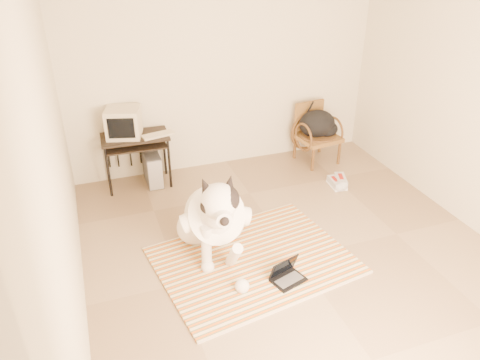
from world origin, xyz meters
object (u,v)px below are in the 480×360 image
laptop (286,274)px  backpack (319,125)px  dog (214,217)px  rattan_chair (316,133)px  crt_monitor (123,122)px  pc_tower (152,168)px  computer_desk (136,143)px

laptop → backpack: backpack is taller
dog → rattan_chair: size_ratio=1.85×
crt_monitor → pc_tower: bearing=-9.7°
crt_monitor → rattan_chair: size_ratio=0.59×
dog → backpack: (1.92, 1.51, 0.12)m
laptop → backpack: 2.62m
dog → computer_desk: bearing=106.6°
laptop → dog: bearing=128.1°
pc_tower → backpack: backpack is taller
computer_desk → rattan_chair: size_ratio=1.03×
crt_monitor → dog: bearing=-70.6°
laptop → crt_monitor: crt_monitor is taller
rattan_chair → backpack: bearing=-64.3°
computer_desk → pc_tower: size_ratio=1.87×
laptop → backpack: bearing=56.4°
laptop → rattan_chair: bearing=57.0°
rattan_chair → laptop: bearing=-123.0°
crt_monitor → laptop: bearing=-64.8°
crt_monitor → backpack: (2.51, -0.17, -0.30)m
rattan_chair → backpack: rattan_chair is taller
laptop → backpack: (1.43, 2.14, 0.46)m
dog → crt_monitor: bearing=109.4°
dog → computer_desk: 1.71m
dog → rattan_chair: bearing=39.0°
laptop → backpack: size_ratio=0.67×
backpack → pc_tower: bearing=176.9°
computer_desk → crt_monitor: size_ratio=1.73×
dog → laptop: bearing=-51.9°
computer_desk → dog: bearing=-73.4°
pc_tower → computer_desk: bearing=179.0°
dog → pc_tower: bearing=101.0°
crt_monitor → pc_tower: size_ratio=1.08×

